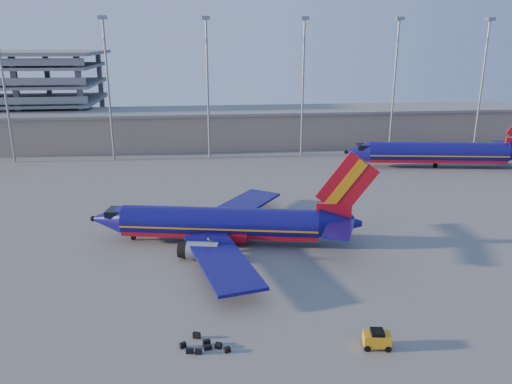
% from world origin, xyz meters
% --- Properties ---
extents(ground, '(220.00, 220.00, 0.00)m').
position_xyz_m(ground, '(0.00, 0.00, 0.00)').
color(ground, slate).
rests_on(ground, ground).
extents(terminal_building, '(122.00, 16.00, 8.50)m').
position_xyz_m(terminal_building, '(10.00, 58.00, 4.32)').
color(terminal_building, gray).
rests_on(terminal_building, ground).
extents(light_mast_row, '(101.60, 1.60, 28.65)m').
position_xyz_m(light_mast_row, '(5.00, 46.00, 17.55)').
color(light_mast_row, gray).
rests_on(light_mast_row, ground).
extents(aircraft_main, '(34.87, 33.23, 11.92)m').
position_xyz_m(aircraft_main, '(-4.16, -1.68, 2.55)').
color(aircraft_main, navy).
rests_on(aircraft_main, ground).
extents(aircraft_second, '(38.66, 14.95, 13.15)m').
position_xyz_m(aircraft_second, '(40.01, 31.53, 3.02)').
color(aircraft_second, navy).
rests_on(aircraft_second, ground).
extents(baggage_tug, '(2.40, 1.68, 1.59)m').
position_xyz_m(baggage_tug, '(6.72, -25.09, 0.83)').
color(baggage_tug, orange).
rests_on(baggage_tug, ground).
extents(luggage_pile, '(4.17, 2.74, 0.54)m').
position_xyz_m(luggage_pile, '(-7.37, -23.50, 0.22)').
color(luggage_pile, black).
rests_on(luggage_pile, ground).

